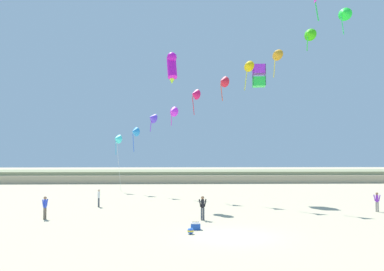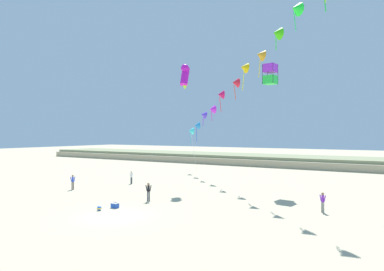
% 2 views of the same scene
% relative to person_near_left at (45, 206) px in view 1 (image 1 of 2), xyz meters
% --- Properties ---
extents(ground_plane, '(240.00, 240.00, 0.00)m').
position_rel_person_near_left_xyz_m(ground_plane, '(12.18, -6.28, -0.91)').
color(ground_plane, '#C1B28E').
extents(dune_ridge, '(120.00, 12.89, 1.77)m').
position_rel_person_near_left_xyz_m(dune_ridge, '(12.18, 40.12, -0.03)').
color(dune_ridge, tan).
rests_on(dune_ridge, ground).
extents(person_near_left, '(0.33, 0.52, 1.58)m').
position_rel_person_near_left_xyz_m(person_near_left, '(0.00, 0.00, 0.00)').
color(person_near_left, '#726656').
rests_on(person_near_left, ground).
extents(person_near_right, '(0.21, 0.53, 1.51)m').
position_rel_person_near_left_xyz_m(person_near_right, '(2.43, 6.52, -0.04)').
color(person_near_right, '#474C56').
rests_on(person_near_right, ground).
extents(person_mid_center, '(0.57, 0.26, 1.64)m').
position_rel_person_near_left_xyz_m(person_mid_center, '(10.88, -0.76, 0.03)').
color(person_mid_center, '#474C56').
rests_on(person_mid_center, ground).
extents(person_far_left, '(0.52, 0.25, 1.52)m').
position_rel_person_near_left_xyz_m(person_far_left, '(24.76, 2.81, -0.04)').
color(person_far_left, gray).
rests_on(person_far_left, ground).
extents(kite_banner_string, '(24.89, 21.38, 17.63)m').
position_rel_person_near_left_xyz_m(kite_banner_string, '(13.38, 11.32, 10.72)').
color(kite_banner_string, '#42EBEB').
extents(large_kite_mid_trail, '(1.43, 1.43, 2.22)m').
position_rel_person_near_left_xyz_m(large_kite_mid_trail, '(17.47, 12.30, 11.61)').
color(large_kite_mid_trail, '#26D347').
extents(large_kite_high_solo, '(1.14, 1.69, 2.93)m').
position_rel_person_near_left_xyz_m(large_kite_high_solo, '(8.62, 8.67, 11.70)').
color(large_kite_high_solo, '#C415C1').
extents(beach_cooler, '(0.58, 0.41, 0.46)m').
position_rel_person_near_left_xyz_m(beach_cooler, '(10.24, -4.23, -0.70)').
color(beach_cooler, blue).
rests_on(beach_cooler, ground).
extents(beach_ball, '(0.36, 0.36, 0.36)m').
position_rel_person_near_left_xyz_m(beach_ball, '(9.90, -5.58, -0.73)').
color(beach_ball, blue).
rests_on(beach_ball, ground).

